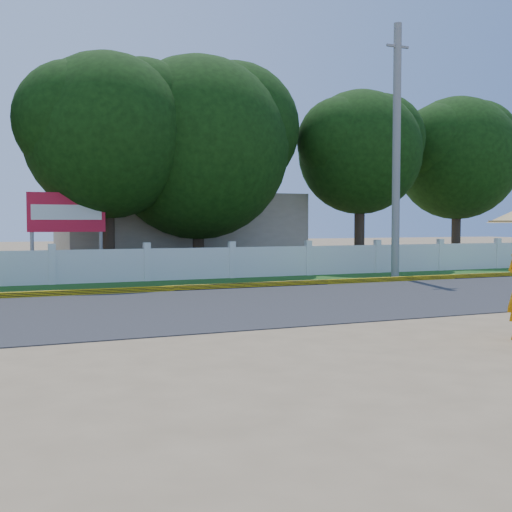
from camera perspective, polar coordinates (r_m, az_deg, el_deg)
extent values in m
plane|color=#9E8460|center=(11.01, 4.12, -7.28)|extent=(120.00, 120.00, 0.00)
cube|color=#38383A|center=(15.10, -3.73, -4.43)|extent=(60.00, 7.00, 0.02)
cube|color=#2D601E|center=(20.10, -8.70, -2.60)|extent=(60.00, 3.50, 0.03)
cube|color=yellow|center=(18.46, -7.39, -2.88)|extent=(40.00, 0.18, 0.16)
cube|color=silver|center=(21.46, -9.67, -0.82)|extent=(40.00, 0.10, 1.10)
cube|color=#B7AD99|center=(28.76, -7.02, 2.26)|extent=(10.00, 6.00, 3.20)
cylinder|color=gray|center=(23.42, 12.37, 9.05)|extent=(0.28, 0.28, 8.92)
cylinder|color=gray|center=(22.00, -19.27, 0.32)|extent=(0.12, 0.12, 2.00)
cylinder|color=gray|center=(22.25, -13.61, 0.44)|extent=(0.12, 0.12, 2.00)
cube|color=red|center=(22.08, -16.48, 3.75)|extent=(2.50, 0.12, 1.30)
cube|color=silver|center=(22.02, -16.46, 3.76)|extent=(2.25, 0.02, 0.49)
cylinder|color=#473828|center=(32.72, 17.36, 2.44)|extent=(0.44, 0.44, 3.44)
sphere|color=#163C0D|center=(32.87, 17.45, 8.28)|extent=(5.91, 5.91, 5.91)
cylinder|color=#473828|center=(25.00, -5.15, 1.80)|extent=(0.44, 0.44, 2.89)
sphere|color=#163C0D|center=(25.16, -5.19, 9.52)|extent=(7.04, 7.04, 7.04)
cylinder|color=#473828|center=(23.27, -12.99, 2.28)|extent=(0.44, 0.44, 3.40)
sphere|color=#163C0D|center=(23.46, -13.09, 10.35)|extent=(5.81, 5.81, 5.81)
cylinder|color=#473828|center=(27.89, 9.18, 2.53)|extent=(0.44, 0.44, 3.50)
sphere|color=#163C0D|center=(28.05, 9.23, 9.08)|extent=(5.27, 5.27, 5.27)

